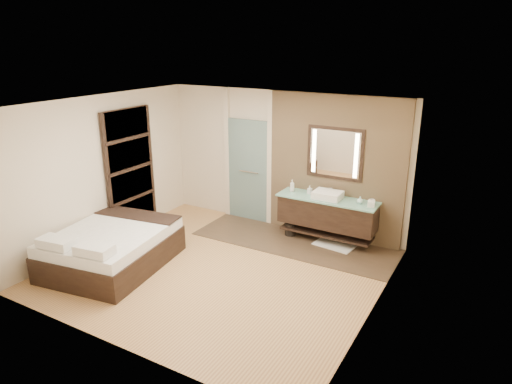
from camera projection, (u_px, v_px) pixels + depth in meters
The scene contains 15 objects.
floor at pixel (220, 270), 7.49m from camera, with size 5.00×5.00×0.00m, color #9D6741.
tile_strip at pixel (294, 242), 8.53m from camera, with size 3.80×1.30×0.01m, color #3E3122.
stone_wall at pixel (335, 169), 8.37m from camera, with size 2.60×0.08×2.70m, color tan.
vanity at pixel (327, 213), 8.37m from camera, with size 1.85×0.55×0.88m.
mirror_unit at pixel (335, 153), 8.23m from camera, with size 1.06×0.04×0.96m.
frosted_door at pixel (248, 166), 9.29m from camera, with size 1.10×0.12×2.70m.
shoji_partition at pixel (131, 171), 8.74m from camera, with size 0.06×1.20×2.40m.
bed at pixel (112, 248), 7.56m from camera, with size 1.89×2.22×0.77m.
bath_mat at pixel (335, 244), 8.40m from camera, with size 0.72×0.50×0.02m, color silver.
waste_bin at pixel (290, 229), 8.79m from camera, with size 0.21×0.21×0.27m, color black.
tissue_box at pixel (371, 204), 7.84m from camera, with size 0.12×0.12×0.10m, color silver.
soap_bottle_a at pixel (292, 186), 8.61m from camera, with size 0.09×0.09×0.23m, color white.
soap_bottle_b at pixel (310, 190), 8.48m from camera, with size 0.07×0.07×0.16m, color #B2B2B2.
soap_bottle_c at pixel (360, 200), 7.97m from camera, with size 0.11×0.11×0.13m, color silver.
cup at pixel (372, 202), 7.94m from camera, with size 0.12×0.12×0.09m, color white.
Camera 1 is at (3.82, -5.53, 3.60)m, focal length 32.00 mm.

